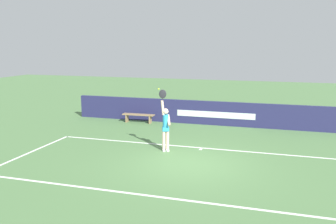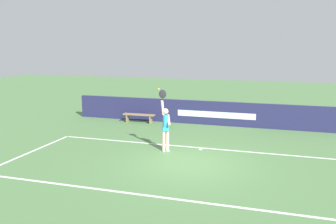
% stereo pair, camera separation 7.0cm
% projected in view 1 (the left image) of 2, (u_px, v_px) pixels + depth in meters
% --- Properties ---
extents(ground_plane, '(60.00, 60.00, 0.00)m').
position_uv_depth(ground_plane, '(190.00, 163.00, 12.69)').
color(ground_plane, '#507745').
extents(court_lines, '(12.47, 5.12, 0.00)m').
position_uv_depth(court_lines, '(187.00, 168.00, 12.25)').
color(court_lines, white).
rests_on(court_lines, ground).
extents(back_wall, '(15.75, 0.24, 1.21)m').
position_uv_depth(back_wall, '(219.00, 114.00, 18.56)').
color(back_wall, '#23244F').
rests_on(back_wall, ground).
extents(tennis_player, '(0.50, 0.46, 2.41)m').
position_uv_depth(tennis_player, '(166.00, 126.00, 14.01)').
color(tennis_player, beige).
rests_on(tennis_player, ground).
extents(tennis_ball, '(0.06, 0.06, 0.06)m').
position_uv_depth(tennis_ball, '(159.00, 89.00, 13.73)').
color(tennis_ball, '#C4E72E').
extents(courtside_bench_near, '(1.72, 0.40, 0.46)m').
position_uv_depth(courtside_bench_near, '(138.00, 116.00, 19.19)').
color(courtside_bench_near, '#8F734F').
rests_on(courtside_bench_near, ground).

